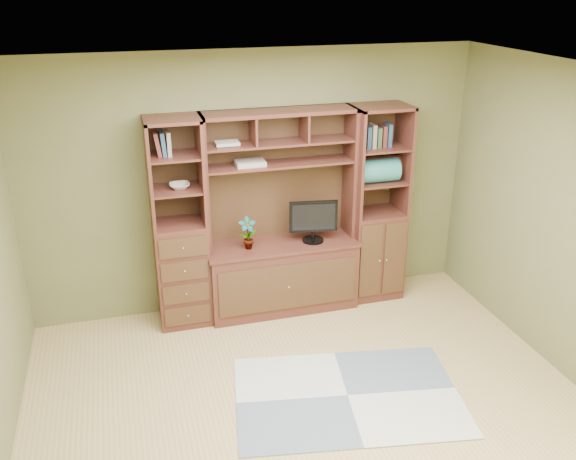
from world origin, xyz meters
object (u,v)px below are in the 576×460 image
object	(u,v)px
monitor	(313,214)
right_tower	(376,205)
center_hutch	(282,216)
left_tower	(179,225)

from	to	relation	value
monitor	right_tower	bearing A→B (deg)	14.73
center_hutch	right_tower	size ratio (longest dim) A/B	1.00
center_hutch	monitor	xyz separation A→B (m)	(0.32, -0.03, 0.00)
left_tower	right_tower	bearing A→B (deg)	0.00
right_tower	left_tower	bearing A→B (deg)	180.00
left_tower	monitor	distance (m)	1.32
center_hutch	monitor	distance (m)	0.32
left_tower	center_hutch	bearing A→B (deg)	-2.29
center_hutch	left_tower	size ratio (longest dim) A/B	1.00
right_tower	center_hutch	bearing A→B (deg)	-177.77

